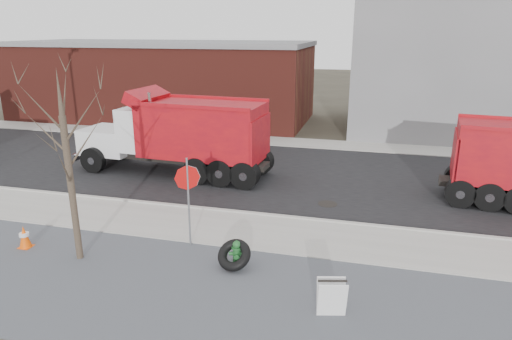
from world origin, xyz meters
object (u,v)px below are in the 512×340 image
(stop_sign, at_px, (188,187))
(sandwich_board, at_px, (332,298))
(fire_hydrant, at_px, (237,255))
(truck_tire, at_px, (234,255))
(dump_truck_red_b, at_px, (179,133))

(stop_sign, height_order, sandwich_board, stop_sign)
(fire_hydrant, xyz_separation_m, stop_sign, (-1.67, 0.82, 1.48))
(fire_hydrant, relative_size, truck_tire, 0.73)
(truck_tire, height_order, dump_truck_red_b, dump_truck_red_b)
(truck_tire, xyz_separation_m, stop_sign, (-1.64, 0.95, 1.43))
(stop_sign, distance_m, dump_truck_red_b, 7.07)
(truck_tire, relative_size, stop_sign, 0.39)
(dump_truck_red_b, bearing_deg, sandwich_board, 133.72)
(truck_tire, xyz_separation_m, sandwich_board, (2.69, -1.47, 0.07))
(truck_tire, distance_m, stop_sign, 2.37)
(truck_tire, bearing_deg, sandwich_board, -28.62)
(fire_hydrant, xyz_separation_m, truck_tire, (-0.03, -0.13, 0.05))
(stop_sign, distance_m, sandwich_board, 5.14)
(stop_sign, bearing_deg, dump_truck_red_b, 104.11)
(fire_hydrant, height_order, truck_tire, truck_tire)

